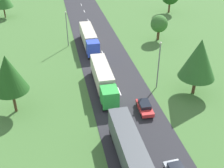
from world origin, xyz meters
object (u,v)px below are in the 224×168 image
(lamppost_third, at_px, (67,27))
(tree_birch, at_px, (8,74))
(lamppost_second, at_px, (159,63))
(truck_third, at_px, (89,38))
(tree_maple, at_px, (159,24))
(car_third, at_px, (145,107))
(truck_second, at_px, (103,78))
(truck_lead, at_px, (132,155))
(tree_ash, at_px, (199,59))

(lamppost_third, height_order, tree_birch, tree_birch)
(lamppost_second, bearing_deg, truck_third, 114.73)
(truck_third, distance_m, tree_maple, 15.88)
(car_third, bearing_deg, truck_second, 123.31)
(truck_lead, relative_size, car_third, 3.35)
(lamppost_second, height_order, tree_ash, tree_ash)
(truck_second, bearing_deg, lamppost_third, 102.80)
(tree_ash, bearing_deg, tree_birch, 177.85)
(tree_ash, bearing_deg, truck_lead, -136.90)
(truck_lead, bearing_deg, lamppost_third, 96.60)
(lamppost_second, xyz_separation_m, tree_birch, (-22.44, -1.82, 1.81))
(tree_birch, bearing_deg, truck_third, 55.78)
(tree_maple, bearing_deg, lamppost_third, 177.98)
(truck_second, distance_m, car_third, 8.75)
(truck_third, xyz_separation_m, tree_maple, (15.79, 0.52, 1.64))
(truck_second, xyz_separation_m, tree_maple, (15.98, 17.76, 1.63))
(car_third, height_order, lamppost_third, lamppost_third)
(truck_third, distance_m, lamppost_second, 20.61)
(car_third, bearing_deg, tree_maple, 65.81)
(truck_lead, distance_m, truck_third, 34.55)
(truck_lead, distance_m, tree_birch, 20.08)
(truck_third, distance_m, lamppost_third, 5.07)
(car_third, height_order, tree_maple, tree_maple)
(lamppost_third, xyz_separation_m, tree_ash, (18.15, -22.67, 1.84))
(truck_third, relative_size, tree_maple, 2.25)
(lamppost_second, bearing_deg, tree_birch, -175.37)
(lamppost_third, bearing_deg, truck_third, -15.68)
(car_third, relative_size, tree_maple, 0.74)
(car_third, bearing_deg, lamppost_second, 55.81)
(tree_birch, relative_size, tree_maple, 1.61)
(tree_birch, bearing_deg, lamppost_third, 66.32)
(truck_third, distance_m, car_third, 24.93)
(lamppost_second, height_order, tree_maple, lamppost_second)
(truck_second, relative_size, truck_third, 0.99)
(truck_second, distance_m, tree_ash, 15.12)
(truck_second, bearing_deg, lamppost_second, -8.72)
(lamppost_second, xyz_separation_m, tree_maple, (7.23, 19.11, -0.84))
(tree_birch, distance_m, tree_ash, 27.65)
(lamppost_third, distance_m, tree_maple, 20.20)
(truck_third, bearing_deg, tree_maple, 1.89)
(truck_third, bearing_deg, truck_second, -90.63)
(truck_second, bearing_deg, tree_maple, 48.03)
(tree_ash, bearing_deg, car_third, -161.76)
(truck_third, relative_size, tree_birch, 1.40)
(tree_maple, distance_m, tree_ash, 22.19)
(tree_maple, bearing_deg, truck_second, -131.97)
(truck_lead, distance_m, tree_maple, 38.60)
(truck_third, relative_size, lamppost_third, 1.66)
(tree_birch, bearing_deg, truck_lead, -46.08)
(car_third, xyz_separation_m, lamppost_third, (-8.95, 25.70, 3.51))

